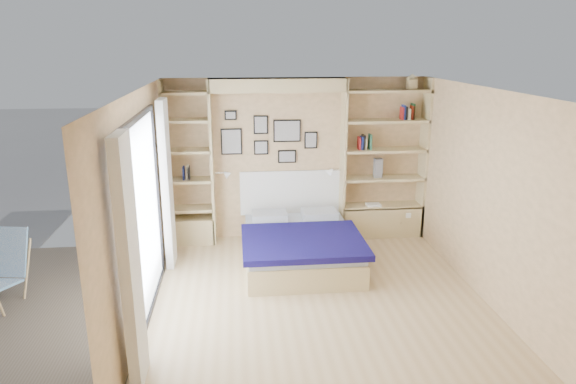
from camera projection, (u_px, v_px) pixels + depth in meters
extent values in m
plane|color=tan|center=(318.00, 301.00, 6.20)|extent=(4.50, 4.50, 0.00)
plane|color=#E1B785|center=(296.00, 159.00, 7.99)|extent=(4.00, 0.00, 4.00)
plane|color=#E1B785|center=(370.00, 295.00, 3.70)|extent=(4.00, 0.00, 4.00)
plane|color=#E1B785|center=(141.00, 208.00, 5.65)|extent=(0.00, 4.50, 4.50)
plane|color=#E1B785|center=(487.00, 197.00, 6.04)|extent=(0.00, 4.50, 4.50)
plane|color=white|center=(322.00, 91.00, 5.49)|extent=(4.50, 4.50, 0.00)
cube|color=tan|center=(212.00, 164.00, 7.70)|extent=(0.04, 0.35, 2.50)
cube|color=tan|center=(343.00, 160.00, 7.90)|extent=(0.04, 0.35, 2.50)
cube|color=tan|center=(278.00, 85.00, 7.47)|extent=(2.00, 0.35, 0.20)
cube|color=tan|center=(423.00, 159.00, 8.02)|extent=(0.04, 0.35, 2.50)
cube|color=tan|center=(166.00, 165.00, 7.63)|extent=(0.04, 0.35, 2.50)
cube|color=tan|center=(381.00, 220.00, 8.24)|extent=(1.30, 0.35, 0.50)
cube|color=tan|center=(192.00, 230.00, 7.96)|extent=(0.70, 0.35, 0.40)
cube|color=black|center=(136.00, 119.00, 5.38)|extent=(0.04, 2.08, 0.06)
cube|color=black|center=(152.00, 307.00, 5.99)|extent=(0.04, 2.08, 0.06)
cube|color=black|center=(126.00, 257.00, 4.72)|extent=(0.04, 0.06, 2.20)
cube|color=black|center=(157.00, 194.00, 6.67)|extent=(0.04, 0.06, 2.20)
cube|color=silver|center=(143.00, 219.00, 5.69)|extent=(0.01, 2.00, 2.20)
cube|color=white|center=(130.00, 264.00, 4.45)|extent=(0.10, 0.45, 2.30)
cube|color=white|center=(167.00, 185.00, 6.93)|extent=(0.10, 0.45, 2.30)
cube|color=tan|center=(382.00, 205.00, 8.17)|extent=(1.30, 0.35, 0.04)
cube|color=tan|center=(383.00, 178.00, 8.04)|extent=(1.30, 0.35, 0.04)
cube|color=tan|center=(385.00, 150.00, 7.92)|extent=(1.30, 0.35, 0.04)
cube|color=tan|center=(386.00, 121.00, 7.79)|extent=(1.30, 0.35, 0.04)
cube|color=tan|center=(388.00, 91.00, 7.66)|extent=(1.30, 0.35, 0.04)
cube|color=tan|center=(191.00, 209.00, 7.86)|extent=(0.70, 0.35, 0.04)
cube|color=tan|center=(189.00, 180.00, 7.73)|extent=(0.70, 0.35, 0.04)
cube|color=tan|center=(188.00, 151.00, 7.61)|extent=(0.70, 0.35, 0.04)
cube|color=tan|center=(186.00, 121.00, 7.48)|extent=(0.70, 0.35, 0.04)
cube|color=tan|center=(184.00, 93.00, 7.37)|extent=(0.70, 0.35, 0.04)
cube|color=tan|center=(300.00, 252.00, 7.21)|extent=(1.52, 1.89, 0.33)
cube|color=#B0B7C0|center=(300.00, 238.00, 7.15)|extent=(1.48, 1.85, 0.10)
cube|color=#100C46|center=(303.00, 242.00, 6.82)|extent=(1.62, 1.33, 0.08)
cube|color=#B0B7C0|center=(270.00, 216.00, 7.70)|extent=(0.52, 0.38, 0.12)
cube|color=#B0B7C0|center=(319.00, 214.00, 7.77)|extent=(0.52, 0.38, 0.12)
cube|color=white|center=(291.00, 192.00, 8.11)|extent=(1.62, 0.04, 0.70)
cube|color=black|center=(231.00, 142.00, 7.79)|extent=(0.32, 0.02, 0.40)
cube|color=gray|center=(231.00, 142.00, 7.78)|extent=(0.28, 0.01, 0.36)
cube|color=black|center=(261.00, 125.00, 7.76)|extent=(0.22, 0.02, 0.28)
cube|color=gray|center=(261.00, 125.00, 7.75)|extent=(0.18, 0.01, 0.24)
cube|color=black|center=(261.00, 147.00, 7.86)|extent=(0.22, 0.02, 0.22)
cube|color=gray|center=(261.00, 148.00, 7.85)|extent=(0.18, 0.01, 0.18)
cube|color=black|center=(287.00, 131.00, 7.83)|extent=(0.42, 0.02, 0.34)
cube|color=gray|center=(287.00, 131.00, 7.82)|extent=(0.38, 0.01, 0.30)
cube|color=black|center=(287.00, 156.00, 7.94)|extent=(0.28, 0.02, 0.20)
cube|color=gray|center=(287.00, 157.00, 7.93)|extent=(0.24, 0.01, 0.16)
cube|color=black|center=(311.00, 140.00, 7.91)|extent=(0.20, 0.02, 0.26)
cube|color=gray|center=(311.00, 140.00, 7.90)|extent=(0.16, 0.01, 0.22)
cube|color=black|center=(231.00, 115.00, 7.67)|extent=(0.18, 0.02, 0.14)
cube|color=gray|center=(231.00, 115.00, 7.66)|extent=(0.14, 0.01, 0.10)
cylinder|color=silver|center=(222.00, 173.00, 7.68)|extent=(0.20, 0.02, 0.02)
cone|color=white|center=(228.00, 174.00, 7.69)|extent=(0.13, 0.12, 0.15)
cylinder|color=silver|center=(335.00, 170.00, 7.85)|extent=(0.20, 0.02, 0.02)
cone|color=white|center=(328.00, 171.00, 7.84)|extent=(0.13, 0.12, 0.15)
cube|color=#A51E1E|center=(359.00, 143.00, 7.84)|extent=(0.02, 0.15, 0.19)
cube|color=navy|center=(361.00, 143.00, 7.84)|extent=(0.03, 0.15, 0.20)
cube|color=black|center=(363.00, 142.00, 7.84)|extent=(0.03, 0.15, 0.22)
cube|color=#BFB28C|center=(364.00, 144.00, 7.85)|extent=(0.04, 0.15, 0.17)
cube|color=#26593F|center=(370.00, 142.00, 7.85)|extent=(0.03, 0.15, 0.23)
cube|color=#A51E1E|center=(402.00, 113.00, 7.78)|extent=(0.02, 0.15, 0.19)
cube|color=navy|center=(403.00, 112.00, 7.78)|extent=(0.03, 0.15, 0.22)
cube|color=black|center=(405.00, 113.00, 7.78)|extent=(0.03, 0.15, 0.20)
cube|color=#BFB28C|center=(408.00, 114.00, 7.79)|extent=(0.04, 0.15, 0.17)
cube|color=#23572D|center=(413.00, 111.00, 7.79)|extent=(0.03, 0.15, 0.24)
cube|color=#A12412|center=(412.00, 112.00, 7.79)|extent=(0.03, 0.15, 0.21)
cube|color=navy|center=(184.00, 173.00, 7.69)|extent=(0.02, 0.15, 0.19)
cube|color=black|center=(189.00, 173.00, 7.70)|extent=(0.03, 0.15, 0.20)
cube|color=#BFB28C|center=(188.00, 172.00, 7.69)|extent=(0.03, 0.15, 0.21)
cube|color=tan|center=(412.00, 84.00, 7.67)|extent=(0.13, 0.13, 0.15)
cone|color=tan|center=(412.00, 76.00, 7.64)|extent=(0.20, 0.20, 0.08)
cube|color=slate|center=(378.00, 168.00, 7.98)|extent=(0.12, 0.12, 0.30)
cube|color=white|center=(373.00, 205.00, 8.09)|extent=(0.22, 0.16, 0.03)
cube|color=#716353|center=(6.00, 316.00, 5.84)|extent=(3.20, 4.00, 0.05)
cylinder|color=tan|center=(27.00, 270.00, 6.25)|extent=(0.08, 0.36, 0.72)
cube|color=teal|center=(6.00, 252.00, 6.23)|extent=(0.53, 0.31, 0.58)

